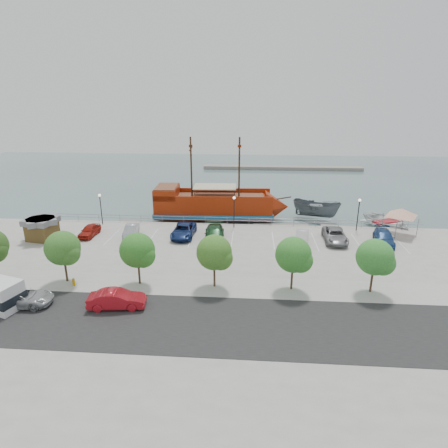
{
  "coord_description": "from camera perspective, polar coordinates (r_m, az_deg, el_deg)",
  "views": [
    {
      "loc": [
        2.11,
        -40.6,
        16.56
      ],
      "look_at": [
        -1.0,
        2.0,
        2.0
      ],
      "focal_mm": 30.0,
      "sensor_mm": 36.0,
      "label": 1
    }
  ],
  "objects": [
    {
      "name": "dock_west",
      "position": [
        55.09,
        -12.83,
        -0.05
      ],
      "size": [
        6.83,
        3.87,
        0.38
      ],
      "primitive_type": "cube",
      "rotation": [
        0.0,
        0.0,
        -0.32
      ],
      "color": "slate",
      "rests_on": "ground"
    },
    {
      "name": "fire_hydrant",
      "position": [
        37.52,
        -21.93,
        -8.15
      ],
      "size": [
        0.26,
        0.26,
        0.75
      ],
      "rotation": [
        0.0,
        0.0,
        0.17
      ],
      "color": "#C98A00",
      "rests_on": "sidewalk"
    },
    {
      "name": "street",
      "position": [
        29.72,
        -0.63,
        -15.01
      ],
      "size": [
        100.0,
        8.0,
        0.04
      ],
      "primitive_type": "cube",
      "color": "black",
      "rests_on": "land_slab"
    },
    {
      "name": "lamp_post_right",
      "position": [
        50.96,
        19.84,
        2.18
      ],
      "size": [
        0.36,
        0.36,
        4.28
      ],
      "color": "black",
      "rests_on": "land_slab"
    },
    {
      "name": "tree_f",
      "position": [
        35.06,
        22.25,
        -4.89
      ],
      "size": [
        3.3,
        3.2,
        5.0
      ],
      "color": "#473321",
      "rests_on": "sidewalk"
    },
    {
      "name": "speedboat",
      "position": [
        56.93,
        23.57,
        0.06
      ],
      "size": [
        8.07,
        9.14,
        1.57
      ],
      "primitive_type": "imported",
      "rotation": [
        0.0,
        0.0,
        0.43
      ],
      "color": "white",
      "rests_on": "ground"
    },
    {
      "name": "shed",
      "position": [
        50.57,
        -26.01,
        -0.56
      ],
      "size": [
        3.71,
        3.71,
        2.68
      ],
      "rotation": [
        0.0,
        0.0,
        -0.15
      ],
      "color": "brown",
      "rests_on": "land_slab"
    },
    {
      "name": "dock_east",
      "position": [
        54.4,
        18.15,
        -0.76
      ],
      "size": [
        7.1,
        2.88,
        0.39
      ],
      "primitive_type": "cube",
      "rotation": [
        0.0,
        0.0,
        -0.14
      ],
      "color": "gray",
      "rests_on": "ground"
    },
    {
      "name": "patrol_boat",
      "position": [
        57.66,
        13.82,
        1.99
      ],
      "size": [
        7.7,
        5.66,
        2.8
      ],
      "primitive_type": "imported",
      "rotation": [
        0.0,
        0.0,
        1.11
      ],
      "color": "#565E64",
      "rests_on": "ground"
    },
    {
      "name": "parked_car_d",
      "position": [
        45.17,
        -1.48,
        -1.56
      ],
      "size": [
        2.72,
        5.87,
        1.66
      ],
      "primitive_type": "imported",
      "rotation": [
        0.0,
        0.0,
        0.07
      ],
      "color": "#1D4D26",
      "rests_on": "land_slab"
    },
    {
      "name": "parked_car_f",
      "position": [
        45.73,
        11.8,
        -1.91
      ],
      "size": [
        2.14,
        4.33,
        1.36
      ],
      "primitive_type": "imported",
      "rotation": [
        0.0,
        0.0,
        -0.17
      ],
      "color": "silver",
      "rests_on": "land_slab"
    },
    {
      "name": "lamp_post_left",
      "position": [
        52.99,
        -18.31,
        2.96
      ],
      "size": [
        0.36,
        0.36,
        4.28
      ],
      "color": "black",
      "rests_on": "land_slab"
    },
    {
      "name": "street_sedan",
      "position": [
        32.6,
        -16.03,
        -10.96
      ],
      "size": [
        4.83,
        2.17,
        1.54
      ],
      "primitive_type": "imported",
      "rotation": [
        0.0,
        0.0,
        1.69
      ],
      "color": "#B4151F",
      "rests_on": "street"
    },
    {
      "name": "tree_b",
      "position": [
        37.36,
        -23.21,
        -3.58
      ],
      "size": [
        3.3,
        3.2,
        5.0
      ],
      "color": "#473321",
      "rests_on": "sidewalk"
    },
    {
      "name": "sidewalk",
      "position": [
        34.85,
        0.2,
        -9.52
      ],
      "size": [
        100.0,
        4.0,
        0.05
      ],
      "primitive_type": "cube",
      "color": "#98978E",
      "rests_on": "land_slab"
    },
    {
      "name": "lamp_post_mid",
      "position": [
        49.07,
        1.55,
        2.7
      ],
      "size": [
        0.36,
        0.36,
        4.28
      ],
      "color": "black",
      "rests_on": "land_slab"
    },
    {
      "name": "canopy_tent",
      "position": [
        51.52,
        25.52,
        2.14
      ],
      "size": [
        5.68,
        5.68,
        3.9
      ],
      "rotation": [
        0.0,
        0.0,
        0.25
      ],
      "color": "slate",
      "rests_on": "land_slab"
    },
    {
      "name": "tree_c",
      "position": [
        34.74,
        -12.86,
        -4.12
      ],
      "size": [
        3.3,
        3.2,
        5.0
      ],
      "color": "#473321",
      "rests_on": "sidewalk"
    },
    {
      "name": "pirate_ship",
      "position": [
        55.99,
        -0.09,
        2.83
      ],
      "size": [
        20.34,
        6.47,
        12.74
      ],
      "rotation": [
        0.0,
        0.0,
        0.05
      ],
      "color": "#902207",
      "rests_on": "ground"
    },
    {
      "name": "parked_car_a",
      "position": [
        49.69,
        -19.83,
        -0.95
      ],
      "size": [
        1.76,
        4.14,
        1.4
      ],
      "primitive_type": "imported",
      "rotation": [
        0.0,
        0.0,
        -0.03
      ],
      "color": "#9F1B10",
      "rests_on": "land_slab"
    },
    {
      "name": "parked_car_b",
      "position": [
        48.32,
        -13.98,
        -0.95
      ],
      "size": [
        1.81,
        4.2,
        1.35
      ],
      "primitive_type": "imported",
      "rotation": [
        0.0,
        0.0,
        0.1
      ],
      "color": "#A2A3AA",
      "rests_on": "land_slab"
    },
    {
      "name": "street_van",
      "position": [
        35.93,
        -28.42,
        -9.86
      ],
      "size": [
        5.14,
        2.71,
        1.38
      ],
      "primitive_type": "imported",
      "rotation": [
        0.0,
        0.0,
        1.66
      ],
      "color": "#A0A1A4",
      "rests_on": "street"
    },
    {
      "name": "ground",
      "position": [
        44.28,
        1.11,
        -4.54
      ],
      "size": [
        160.0,
        160.0,
        0.0
      ],
      "primitive_type": "plane",
      "color": "#495D5E"
    },
    {
      "name": "tree_e",
      "position": [
        33.53,
        10.78,
        -4.83
      ],
      "size": [
        3.3,
        3.2,
        5.0
      ],
      "color": "#473321",
      "rests_on": "sidewalk"
    },
    {
      "name": "seawall_railing",
      "position": [
        51.03,
        1.59,
        0.5
      ],
      "size": [
        50.0,
        0.06,
        1.0
      ],
      "color": "gray",
      "rests_on": "land_slab"
    },
    {
      "name": "parked_car_g",
      "position": [
        46.88,
        16.54,
        -1.69
      ],
      "size": [
        2.71,
        5.57,
        1.53
      ],
      "primitive_type": "imported",
      "rotation": [
        0.0,
        0.0,
        -0.03
      ],
      "color": "gray",
      "rests_on": "land_slab"
    },
    {
      "name": "dock_mid",
      "position": [
        52.92,
        8.72,
        -0.53
      ],
      "size": [
        7.85,
        2.5,
        0.44
      ],
      "primitive_type": "cube",
      "rotation": [
        0.0,
        0.0,
        0.04
      ],
      "color": "gray",
      "rests_on": "ground"
    },
    {
      "name": "parked_car_c",
      "position": [
        46.81,
        -6.17,
        -1.0
      ],
      "size": [
        2.69,
        5.62,
        1.54
      ],
      "primitive_type": "imported",
      "rotation": [
        0.0,
        0.0,
        -0.02
      ],
      "color": "navy",
      "rests_on": "land_slab"
    },
    {
      "name": "tree_d",
      "position": [
        33.41,
        -1.26,
        -4.57
      ],
      "size": [
        3.3,
        3.2,
        5.0
      ],
      "color": "#473321",
      "rests_on": "sidewalk"
    },
    {
      "name": "far_shore",
      "position": [
        97.45,
        8.85,
        8.46
      ],
      "size": [
        40.0,
        3.0,
        0.8
      ],
      "primitive_type": "cube",
      "color": "gray",
      "rests_on": "ground"
    },
    {
      "name": "land_slab",
      "position": [
        26.14,
        -1.61,
        -22.22
      ],
      "size": [
        100.0,
        58.0,
        1.2
      ],
      "primitive_type": "cube",
      "color": "gray",
      "rests_on": "ground"
    },
    {
      "name": "parked_car_h",
      "position": [
        48.17,
        23.17,
        -1.91
      ],
      "size": [
        3.08,
        5.53,
        1.52
      ],
      "primitive_type": "imported",
      "rotation": [
        0.0,
        0.0,
        -0.19
      ],
      "color": "navy",
      "rests_on": "land_slab"
    }
  ]
}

